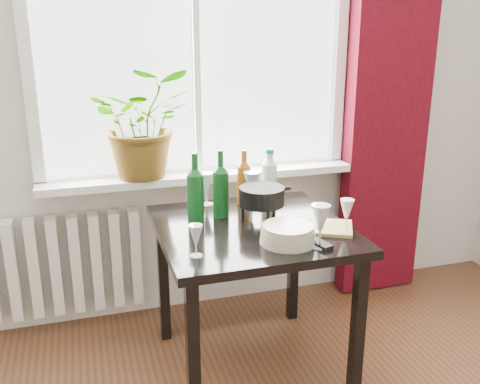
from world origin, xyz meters
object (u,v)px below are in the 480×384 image
object	(u,v)px
potted_plant	(144,123)
wine_bottle_left	(195,187)
radiator	(66,264)
bottle_amber	(244,176)
wineglass_back_center	(252,190)
wineglass_back_left	(206,189)
wineglass_front_left	(196,241)
fondue_pot	(262,204)
table	(252,244)
cleaning_bottle	(269,175)
wine_bottle_right	(221,183)
wineglass_far_right	(346,215)
tv_remote	(316,242)
plate_stack	(288,234)
cutting_board	(318,227)
wineglass_front_right	(320,226)

from	to	relation	value
potted_plant	wine_bottle_left	world-z (taller)	potted_plant
radiator	bottle_amber	size ratio (longest dim) A/B	2.79
bottle_amber	wineglass_back_center	world-z (taller)	bottle_amber
radiator	wineglass_back_left	bearing A→B (deg)	-21.23
wine_bottle_left	wineglass_front_left	distance (m)	0.41
wineglass_back_center	fondue_pot	xyz separation A→B (m)	(-0.01, -0.18, -0.01)
table	cleaning_bottle	world-z (taller)	cleaning_bottle
wine_bottle_right	wineglass_far_right	xyz separation A→B (m)	(0.48, -0.35, -0.09)
cleaning_bottle	tv_remote	bearing A→B (deg)	-90.88
bottle_amber	tv_remote	bearing A→B (deg)	-77.83
wine_bottle_left	cleaning_bottle	bearing A→B (deg)	24.46
wineglass_front_left	plate_stack	xyz separation A→B (m)	(0.40, 0.03, -0.03)
table	cleaning_bottle	distance (m)	0.45
table	wine_bottle_left	distance (m)	0.37
cutting_board	wineglass_far_right	bearing A→B (deg)	-30.14
radiator	wineglass_back_left	distance (m)	0.89
plate_stack	fondue_pot	distance (m)	0.29
tv_remote	wine_bottle_right	bearing A→B (deg)	107.68
radiator	wineglass_front_right	size ratio (longest dim) A/B	4.25
table	wine_bottle_left	size ratio (longest dim) A/B	2.56
wineglass_front_right	wineglass_back_left	size ratio (longest dim) A/B	1.09
wine_bottle_left	wineglass_front_left	xyz separation A→B (m)	(-0.09, -0.39, -0.10)
table	wineglass_front_right	size ratio (longest dim) A/B	4.51
cutting_board	wine_bottle_right	bearing A→B (deg)	142.43
table	wineglass_back_left	bearing A→B (deg)	110.31
wineglass_front_left	wineglass_far_right	bearing A→B (deg)	6.22
table	cutting_board	bearing A→B (deg)	-23.81
potted_plant	cutting_board	xyz separation A→B (m)	(0.66, -0.72, -0.38)
wineglass_far_right	wineglass_back_left	bearing A→B (deg)	133.63
cleaning_bottle	wineglass_front_right	distance (m)	0.64
radiator	wineglass_far_right	world-z (taller)	wineglass_far_right
radiator	potted_plant	xyz separation A→B (m)	(0.46, -0.03, 0.75)
wine_bottle_left	wineglass_far_right	xyz separation A→B (m)	(0.61, -0.31, -0.09)
cleaning_bottle	wineglass_back_center	world-z (taller)	cleaning_bottle
wineglass_front_right	wineglass_far_right	distance (m)	0.23
wineglass_front_left	plate_stack	bearing A→B (deg)	3.65
cleaning_bottle	bottle_amber	bearing A→B (deg)	-176.66
wineglass_back_left	fondue_pot	world-z (taller)	wineglass_back_left
table	bottle_amber	xyz separation A→B (m)	(0.06, 0.32, 0.24)
radiator	wine_bottle_right	size ratio (longest dim) A/B	2.45
fondue_pot	tv_remote	bearing A→B (deg)	-77.38
wineglass_front_right	wineglass_back_left	bearing A→B (deg)	115.57
potted_plant	wineglass_back_left	distance (m)	0.48
radiator	plate_stack	distance (m)	1.33
cleaning_bottle	cutting_board	bearing A→B (deg)	-80.87
bottle_amber	cutting_board	distance (m)	0.50
cleaning_bottle	potted_plant	bearing A→B (deg)	155.11
cleaning_bottle	wineglass_back_left	size ratio (longest dim) A/B	1.60
wineglass_back_center	tv_remote	distance (m)	0.53
radiator	wine_bottle_left	xyz separation A→B (m)	(0.62, -0.50, 0.53)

